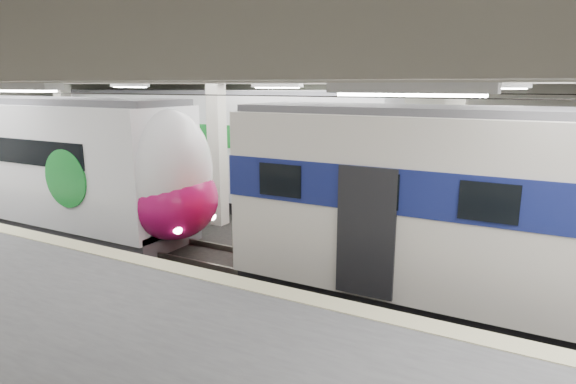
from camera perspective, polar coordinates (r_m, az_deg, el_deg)
The scene contains 4 objects.
station_hall at distance 11.64m, azimuth -10.40°, elevation 3.84°, with size 36.00×24.00×5.75m.
modern_emu at distance 18.52m, azimuth -25.68°, elevation 2.86°, with size 14.14×2.92×4.54m.
older_rer at distance 11.03m, azimuth 28.79°, elevation -2.65°, with size 13.75×3.03×4.52m.
far_train at distance 20.44m, azimuth -8.65°, elevation 5.39°, with size 15.15×3.81×4.75m.
Camera 1 is at (7.21, -10.71, 4.98)m, focal length 30.00 mm.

